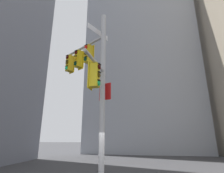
% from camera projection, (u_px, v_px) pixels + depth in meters
% --- Properties ---
extents(building_mid_block, '(17.15, 17.15, 29.61)m').
position_uv_depth(building_mid_block, '(140.00, 71.00, 33.86)').
color(building_mid_block, '#9399A3').
rests_on(building_mid_block, ground).
extents(signal_pole_assembly, '(3.15, 4.10, 8.45)m').
position_uv_depth(signal_pole_assembly, '(91.00, 76.00, 8.49)').
color(signal_pole_assembly, '#B2B2B5').
rests_on(signal_pole_assembly, ground).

